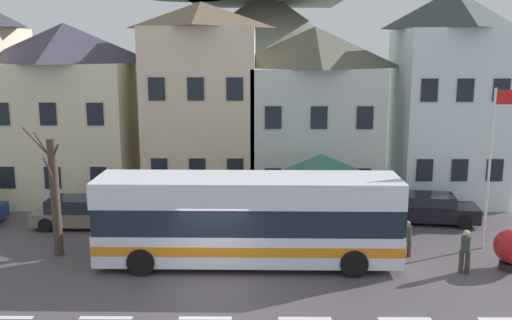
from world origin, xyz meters
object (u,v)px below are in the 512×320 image
object	(u,v)px
townhouse_04	(447,98)
pedestrian_01	(407,237)
pedestrian_00	(465,250)
bare_tree_00	(55,196)
townhouse_03	(313,114)
public_bench	(327,204)
parked_car_02	(83,212)
flagpole	(492,157)
townhouse_02	(203,102)
parked_car_01	(428,208)
townhouse_01	(69,112)
bus_shelter	(321,166)
transit_bus	(248,221)
harbour_buoy	(511,248)
hilltop_castle	(264,59)

from	to	relation	value
townhouse_04	pedestrian_01	bearing A→B (deg)	-115.34
pedestrian_00	bare_tree_00	distance (m)	15.47
townhouse_03	public_bench	xyz separation A→B (m)	(0.48, -3.05, -4.09)
parked_car_02	flagpole	size ratio (longest dim) A/B	0.69
townhouse_02	parked_car_01	bearing A→B (deg)	-23.21
townhouse_01	townhouse_03	xyz separation A→B (m)	(13.09, -0.12, -0.09)
bus_shelter	pedestrian_00	xyz separation A→B (m)	(4.68, -4.92, -2.05)
pedestrian_00	townhouse_03	bearing A→B (deg)	113.35
townhouse_01	transit_bus	bearing A→B (deg)	-44.80
townhouse_04	harbour_buoy	world-z (taller)	townhouse_04
townhouse_03	harbour_buoy	world-z (taller)	townhouse_03
bus_shelter	pedestrian_01	world-z (taller)	bus_shelter
parked_car_02	pedestrian_00	xyz separation A→B (m)	(15.44, -5.32, 0.20)
parked_car_01	parked_car_02	bearing A→B (deg)	-169.33
townhouse_04	pedestrian_01	xyz separation A→B (m)	(-4.07, -8.60, -4.69)
public_bench	harbour_buoy	distance (m)	9.18
parked_car_01	public_bench	distance (m)	4.74
bare_tree_00	townhouse_01	bearing A→B (deg)	104.63
parked_car_01	public_bench	world-z (taller)	parked_car_01
townhouse_03	parked_car_02	xyz separation A→B (m)	(-10.91, -5.17, -3.90)
townhouse_02	townhouse_03	distance (m)	5.96
townhouse_03	pedestrian_00	world-z (taller)	townhouse_03
parked_car_02	public_bench	xyz separation A→B (m)	(11.39, 2.12, -0.19)
public_bench	harbour_buoy	size ratio (longest dim) A/B	1.07
townhouse_01	transit_bus	distance (m)	14.13
bus_shelter	pedestrian_00	bearing A→B (deg)	-46.47
hilltop_castle	bare_tree_00	distance (m)	30.95
pedestrian_01	bare_tree_00	xyz separation A→B (m)	(-13.64, 0.10, 1.60)
townhouse_01	pedestrian_00	world-z (taller)	townhouse_01
townhouse_02	parked_car_01	world-z (taller)	townhouse_02
townhouse_02	townhouse_04	world-z (taller)	townhouse_04
townhouse_01	bus_shelter	distance (m)	14.24
parked_car_02	bare_tree_00	distance (m)	3.99
flagpole	public_bench	bearing A→B (deg)	140.48
parked_car_02	harbour_buoy	size ratio (longest dim) A/B	2.99
hilltop_castle	townhouse_03	bearing A→B (deg)	-83.22
parked_car_02	townhouse_03	bearing A→B (deg)	26.32
parked_car_01	flagpole	xyz separation A→B (m)	(1.32, -3.46, 3.13)
townhouse_01	pedestrian_01	world-z (taller)	townhouse_01
harbour_buoy	pedestrian_00	bearing A→B (deg)	-167.92
bare_tree_00	townhouse_02	bearing A→B (deg)	61.77
parked_car_01	bare_tree_00	bearing A→B (deg)	-156.68
townhouse_03	parked_car_02	bearing A→B (deg)	-154.65
transit_bus	pedestrian_01	size ratio (longest dim) A/B	7.74
transit_bus	townhouse_02	bearing A→B (deg)	105.59
townhouse_03	hilltop_castle	distance (m)	20.99
parked_car_02	parked_car_01	bearing A→B (deg)	3.68
hilltop_castle	pedestrian_01	distance (m)	30.68
townhouse_02	pedestrian_01	size ratio (longest dim) A/B	7.16
bus_shelter	hilltop_castle	bearing A→B (deg)	95.03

